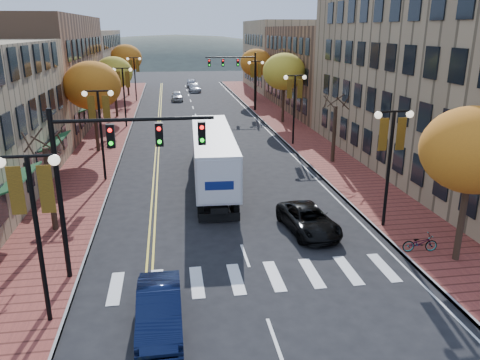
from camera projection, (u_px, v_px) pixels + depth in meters
name	position (u px, v px, depth m)	size (l,w,h in m)	color
ground	(262.00, 305.00, 17.31)	(200.00, 200.00, 0.00)	black
sidewalk_left	(110.00, 130.00, 46.55)	(4.00, 85.00, 0.15)	brown
sidewalk_right	(286.00, 125.00, 49.13)	(4.00, 85.00, 0.15)	brown
building_left_mid	(28.00, 73.00, 47.02)	(12.00, 24.00, 11.00)	brown
building_left_far	(74.00, 63.00, 70.76)	(12.00, 26.00, 9.50)	#9E8966
building_right_near	(479.00, 62.00, 32.69)	(15.00, 28.00, 15.00)	#997F5B
building_right_mid	(343.00, 69.00, 57.91)	(15.00, 24.00, 10.00)	brown
building_right_far	(296.00, 55.00, 78.44)	(15.00, 20.00, 11.00)	#9E8966
tree_left_a	(51.00, 190.00, 22.85)	(0.28, 0.28, 4.20)	#382619
tree_left_b	(92.00, 86.00, 36.90)	(4.48, 4.48, 7.21)	#382619
tree_left_c	(114.00, 73.00, 52.07)	(4.16, 4.16, 6.69)	#382619
tree_left_d	(126.00, 58.00, 68.83)	(4.61, 4.61, 7.42)	#382619
tree_right_a	(473.00, 150.00, 18.92)	(4.16, 4.16, 6.69)	#382619
tree_right_b	(334.00, 134.00, 34.83)	(0.28, 0.28, 4.20)	#382619
tree_right_c	(284.00, 72.00, 48.89)	(4.48, 4.48, 7.21)	#382619
tree_right_d	(256.00, 63.00, 63.98)	(4.35, 4.35, 7.00)	#382619
lamp_left_a	(34.00, 208.00, 14.91)	(1.96, 0.36, 6.05)	black
lamp_left_b	(100.00, 118.00, 29.95)	(1.96, 0.36, 6.05)	black
lamp_left_c	(123.00, 86.00, 46.88)	(1.96, 0.36, 6.05)	black
lamp_left_d	(135.00, 70.00, 63.80)	(1.96, 0.36, 6.05)	black
lamp_right_a	(391.00, 146.00, 22.70)	(1.96, 0.36, 6.05)	black
lamp_right_b	(295.00, 96.00, 39.62)	(1.96, 0.36, 6.05)	black
lamp_right_c	(256.00, 76.00, 56.55)	(1.96, 0.36, 6.05)	black
traffic_mast_near	(108.00, 161.00, 17.82)	(6.10, 0.35, 7.00)	black
traffic_mast_far	(239.00, 71.00, 56.06)	(6.10, 0.34, 7.00)	black
semi_truck	(212.00, 151.00, 30.39)	(2.95, 14.72, 3.66)	black
navy_sedan	(159.00, 309.00, 15.82)	(1.48, 4.24, 1.40)	black
black_suv	(308.00, 220.00, 23.37)	(2.10, 4.54, 1.26)	black
car_far_white	(177.00, 96.00, 66.23)	(1.57, 3.89, 1.33)	silver
car_far_silver	(195.00, 88.00, 75.43)	(1.72, 4.23, 1.23)	#B7B8C0
car_far_oncoming	(192.00, 83.00, 82.51)	(1.36, 3.89, 1.28)	#96969D
bicycle	(420.00, 243.00, 21.01)	(0.55, 1.59, 0.83)	gray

